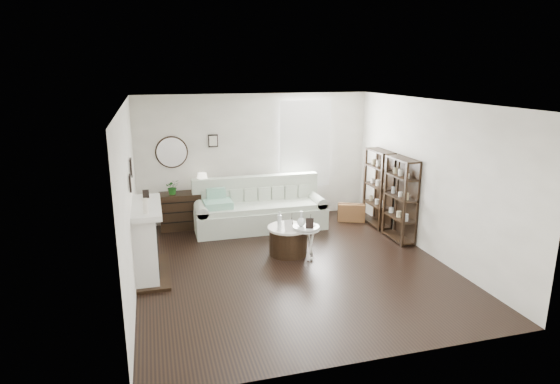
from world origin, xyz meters
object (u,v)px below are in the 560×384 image
object	(u,v)px
sofa	(259,211)
drum_table	(288,240)
pedestal_table	(306,229)
dresser	(188,210)

from	to	relation	value
sofa	drum_table	size ratio (longest dim) A/B	3.64
sofa	drum_table	distance (m)	1.56
sofa	pedestal_table	xyz separation A→B (m)	(0.42, -1.78, 0.18)
sofa	pedestal_table	bearing A→B (deg)	-76.78
dresser	pedestal_table	bearing A→B (deg)	-49.65
drum_table	pedestal_table	size ratio (longest dim) A/B	1.28
dresser	pedestal_table	distance (m)	2.85
sofa	drum_table	xyz separation A→B (m)	(0.17, -1.55, -0.08)
sofa	pedestal_table	world-z (taller)	sofa
sofa	drum_table	world-z (taller)	sofa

